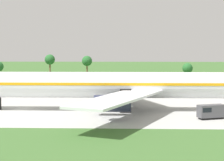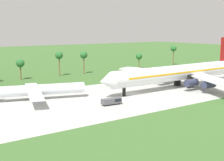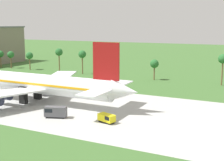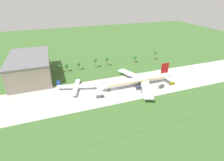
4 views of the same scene
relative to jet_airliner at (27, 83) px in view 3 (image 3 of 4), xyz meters
The scene contains 4 objects.
jet_airliner is the anchor object (origin of this frame).
fuel_truck 32.84m from the jet_airliner, 14.68° to the right, with size 4.65×3.22×2.04m.
catering_van 21.23m from the jet_airliner, 29.97° to the right, with size 5.80×3.72×2.85m.
palm_tree_row 55.04m from the jet_airliner, 109.59° to the left, with size 117.05×3.60×11.97m.
Camera 3 is at (86.21, -72.56, 22.91)m, focal length 50.00 mm.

